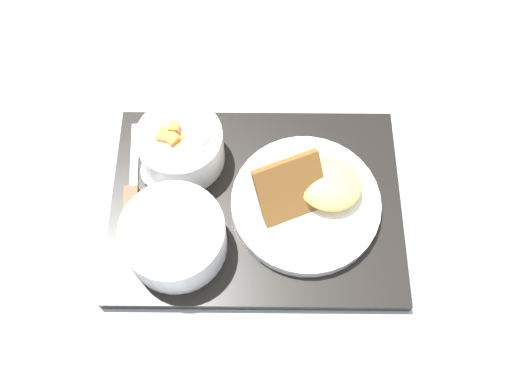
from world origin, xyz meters
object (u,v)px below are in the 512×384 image
(bowl_salad, at_px, (181,145))
(spoon, at_px, (152,185))
(plate_main, at_px, (310,196))
(knife, at_px, (132,206))
(bowl_soup, at_px, (174,236))

(bowl_salad, height_order, spoon, bowl_salad)
(plate_main, bearing_deg, spoon, 179.72)
(bowl_salad, height_order, knife, bowl_salad)
(plate_main, height_order, spoon, plate_main)
(knife, relative_size, spoon, 1.22)
(knife, xyz_separation_m, spoon, (0.02, 0.03, -0.00))
(plate_main, distance_m, spoon, 0.21)
(bowl_soup, height_order, plate_main, plate_main)
(knife, bearing_deg, bowl_soup, -133.02)
(bowl_salad, relative_size, knife, 0.64)
(bowl_soup, distance_m, plate_main, 0.18)
(bowl_soup, distance_m, knife, 0.08)
(plate_main, bearing_deg, bowl_soup, -154.11)
(bowl_soup, bearing_deg, spoon, 120.69)
(bowl_salad, xyz_separation_m, spoon, (-0.03, -0.05, -0.03))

